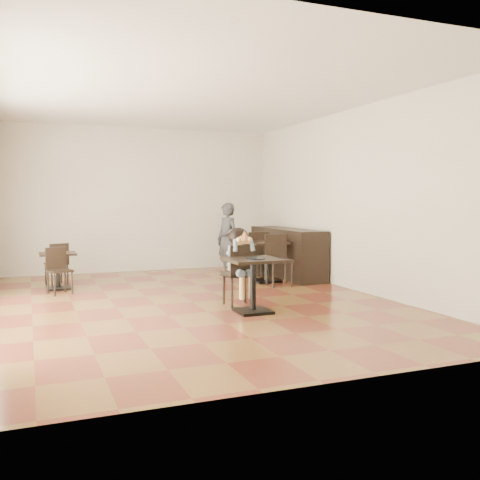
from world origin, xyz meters
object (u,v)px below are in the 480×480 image
child_chair (239,275)px  chair_back_b (259,257)px  cafe_table_left (58,271)px  chair_mid_b (279,260)px  chair_mid_a (256,255)px  chair_left_a (56,264)px  cafe_table_mid (266,262)px  adult_patron (227,240)px  chair_back_a (239,252)px  chair_left_b (60,271)px  child_table (253,286)px  cafe_table_back (243,258)px  child (239,267)px

child_chair → chair_back_b: size_ratio=1.16×
cafe_table_left → chair_mid_b: chair_mid_b is taller
chair_mid_b → chair_back_b: 1.36m
chair_mid_a → chair_left_a: (-3.83, 0.60, -0.08)m
cafe_table_mid → adult_patron: bearing=111.6°
child_chair → chair_back_a: child_chair is taller
cafe_table_mid → chair_back_b: size_ratio=0.98×
chair_left_b → adult_patron: bearing=-2.2°
adult_patron → chair_left_a: size_ratio=1.94×
chair_back_a → chair_left_b: bearing=7.9°
child_chair → chair_back_a: 4.16m
chair_back_a → child_table: bearing=53.9°
cafe_table_left → chair_back_b: 4.01m
child_chair → cafe_table_left: 3.56m
cafe_table_back → chair_back_a: chair_back_a is taller
child → cafe_table_mid: bearing=55.7°
child → chair_back_b: size_ratio=1.46×
child_table → cafe_table_mid: bearing=61.9°
cafe_table_left → chair_back_a: 4.21m
child_chair → chair_left_a: (-2.46, 3.12, -0.07)m
cafe_table_mid → chair_left_b: cafe_table_mid is taller
child → adult_patron: 3.16m
chair_mid_a → chair_left_b: (-3.83, -0.50, -0.08)m
child_chair → chair_back_b: (1.54, 2.77, -0.06)m
child_table → chair_mid_b: (1.37, 1.97, 0.09)m
chair_left_a → chair_back_b: 4.02m
cafe_table_back → chair_back_b: 0.57m
cafe_table_mid → chair_back_a: chair_back_a is taller
chair_mid_a → chair_left_b: bearing=13.0°
chair_left_b → cafe_table_mid: bearing=-19.3°
cafe_table_left → chair_back_b: size_ratio=0.81×
child_chair → adult_patron: 3.17m
cafe_table_mid → chair_back_a: size_ratio=0.98×
cafe_table_back → chair_mid_a: chair_mid_a is taller
cafe_table_mid → cafe_table_back: (0.06, 1.35, -0.06)m
chair_mid_a → chair_left_b: 3.86m
cafe_table_mid → chair_mid_b: (0.02, -0.55, 0.08)m
adult_patron → child_table: bearing=-31.5°
cafe_table_back → cafe_table_left: bearing=-169.1°
cafe_table_left → chair_mid_a: 3.83m
child → adult_patron: size_ratio=0.76×
cafe_table_back → chair_back_a: bearing=76.1°
child → chair_back_b: (1.54, 2.77, -0.18)m
child_chair → adult_patron: bearing=-107.1°
cafe_table_back → chair_mid_a: (-0.04, -0.80, 0.14)m
child_table → chair_mid_a: bearing=66.0°
cafe_table_mid → child: bearing=-124.3°
child_table → chair_back_b: chair_back_b is taller
child_chair → chair_mid_a: bearing=-118.5°
child → chair_left_b: size_ratio=1.49×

